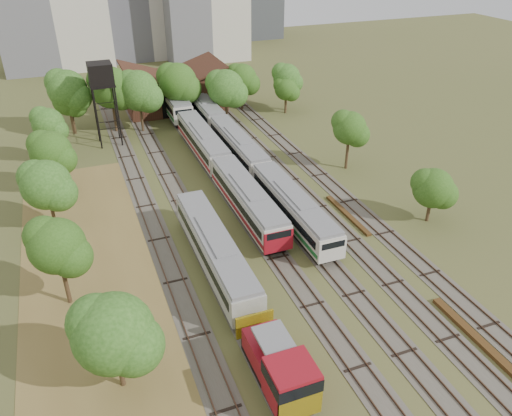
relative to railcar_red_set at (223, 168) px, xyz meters
name	(u,v)px	position (x,y,z in m)	size (l,w,h in m)	color
ground	(352,324)	(2.00, -27.58, -1.94)	(240.00, 240.00, 0.00)	#475123
dry_grass_patch	(110,315)	(-16.00, -19.58, -1.92)	(14.00, 60.00, 0.04)	brown
tracks	(240,189)	(1.33, -2.58, -1.89)	(24.60, 80.00, 0.19)	#4C473D
railcar_red_set	(223,168)	(0.00, 0.00, 0.00)	(2.96, 34.58, 3.66)	black
railcar_green_set	(238,147)	(4.00, 5.64, -0.09)	(2.83, 52.07, 3.49)	black
railcar_rear	(172,101)	(0.00, 27.25, 0.11)	(3.12, 16.08, 3.86)	black
shunter_locomotive	(281,370)	(-6.00, -31.44, 0.00)	(3.03, 8.11, 3.97)	black
old_grey_coach	(215,250)	(-6.00, -16.48, 0.03)	(2.91, 18.00, 3.60)	black
water_tower	(101,76)	(-11.35, 17.69, 7.79)	(3.34, 3.34, 11.54)	black
rail_pile_near	(479,341)	(10.00, -32.80, -1.77)	(0.68, 10.13, 0.34)	#4F3316
rail_pile_far	(348,215)	(10.20, -12.67, -1.79)	(0.55, 8.76, 0.28)	#4F3316
maintenance_shed	(173,90)	(1.00, 30.40, 0.98)	(16.45, 11.55, 7.58)	#372114
tree_band_left	(63,199)	(-18.14, -7.71, 3.30)	(8.86, 64.95, 8.02)	#382616
tree_band_far	(167,86)	(-1.50, 22.48, 4.17)	(39.32, 10.09, 9.83)	#382616
tree_band_right	(353,133)	(17.11, -1.33, 2.61)	(5.71, 41.28, 7.64)	#382616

